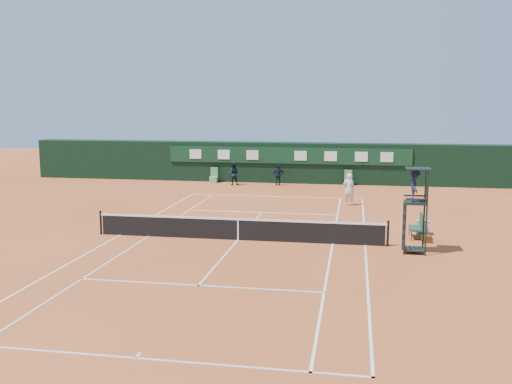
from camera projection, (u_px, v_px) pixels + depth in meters
ground at (238, 240)px, 24.98m from camera, size 90.00×90.00×0.00m
court_lines at (238, 240)px, 24.98m from camera, size 11.05×23.85×0.01m
tennis_net at (238, 229)px, 24.90m from camera, size 12.90×0.10×1.10m
back_wall at (288, 162)px, 42.98m from camera, size 40.00×1.65×3.00m
linesman_chair_left at (214, 178)px, 42.88m from camera, size 0.55×0.50×1.15m
linesman_chair_right at (348, 182)px, 41.18m from camera, size 0.55×0.50×1.15m
umpire_chair at (416, 192)px, 22.51m from camera, size 0.96×0.95×3.42m
player_bench at (418, 225)px, 25.25m from camera, size 0.56×1.20×1.10m
tennis_bag at (425, 238)px, 24.74m from camera, size 0.43×0.83×0.30m
cooler at (422, 227)px, 26.05m from camera, size 0.57×0.57×0.65m
tennis_ball at (332, 206)px, 33.01m from camera, size 0.06×0.06×0.06m
player at (349, 189)px, 33.33m from camera, size 0.74×0.54×1.89m
ball_kid_left at (233, 174)px, 41.51m from camera, size 0.92×0.79×1.66m
ball_kid_right at (278, 175)px, 41.39m from camera, size 0.97×0.63×1.54m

